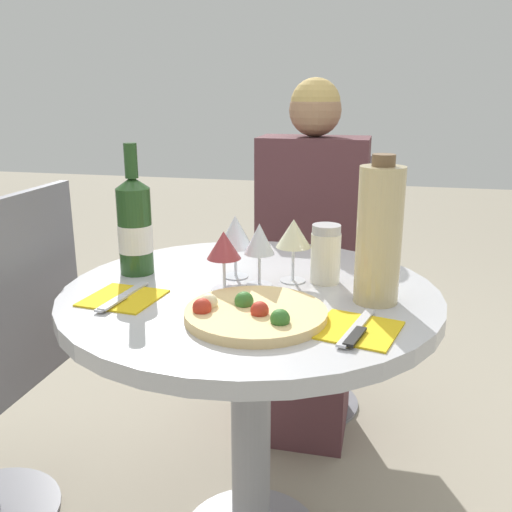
# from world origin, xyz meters

# --- Properties ---
(dining_table) EXTENTS (0.86, 0.86, 0.70)m
(dining_table) POSITION_xyz_m (0.00, 0.00, 0.57)
(dining_table) COLOR gray
(dining_table) RESTS_ON ground_plane
(chair_behind_diner) EXTENTS (0.42, 0.42, 0.91)m
(chair_behind_diner) POSITION_xyz_m (0.04, 0.79, 0.45)
(chair_behind_diner) COLOR slate
(chair_behind_diner) RESTS_ON ground_plane
(seated_diner) EXTENTS (0.36, 0.41, 1.18)m
(seated_diner) POSITION_xyz_m (0.04, 0.64, 0.52)
(seated_diner) COLOR #512D33
(seated_diner) RESTS_ON ground_plane
(pizza_large) EXTENTS (0.28, 0.28, 0.05)m
(pizza_large) POSITION_xyz_m (0.05, -0.17, 0.72)
(pizza_large) COLOR #E5C17F
(pizza_large) RESTS_ON dining_table
(wine_bottle) EXTENTS (0.08, 0.08, 0.32)m
(wine_bottle) POSITION_xyz_m (-0.30, 0.05, 0.82)
(wine_bottle) COLOR #23471E
(wine_bottle) RESTS_ON dining_table
(tall_carafe) EXTENTS (0.09, 0.09, 0.31)m
(tall_carafe) POSITION_xyz_m (0.28, -0.01, 0.85)
(tall_carafe) COLOR tan
(tall_carafe) RESTS_ON dining_table
(sugar_shaker) EXTENTS (0.07, 0.07, 0.14)m
(sugar_shaker) POSITION_xyz_m (0.16, 0.09, 0.77)
(sugar_shaker) COLOR silver
(sugar_shaker) RESTS_ON dining_table
(wine_glass_back_right) EXTENTS (0.08, 0.08, 0.15)m
(wine_glass_back_right) POSITION_xyz_m (0.08, 0.08, 0.82)
(wine_glass_back_right) COLOR silver
(wine_glass_back_right) RESTS_ON dining_table
(wine_glass_front_left) EXTENTS (0.08, 0.08, 0.14)m
(wine_glass_front_left) POSITION_xyz_m (-0.06, -0.02, 0.81)
(wine_glass_front_left) COLOR silver
(wine_glass_front_left) RESTS_ON dining_table
(wine_glass_back_left) EXTENTS (0.08, 0.08, 0.15)m
(wine_glass_back_left) POSITION_xyz_m (-0.06, 0.08, 0.81)
(wine_glass_back_left) COLOR silver
(wine_glass_back_left) RESTS_ON dining_table
(wine_glass_center) EXTENTS (0.07, 0.07, 0.15)m
(wine_glass_center) POSITION_xyz_m (0.01, 0.03, 0.81)
(wine_glass_center) COLOR silver
(wine_glass_center) RESTS_ON dining_table
(place_setting_left) EXTENTS (0.16, 0.19, 0.01)m
(place_setting_left) POSITION_xyz_m (-0.25, -0.13, 0.71)
(place_setting_left) COLOR gold
(place_setting_left) RESTS_ON dining_table
(place_setting_right) EXTENTS (0.18, 0.19, 0.01)m
(place_setting_right) POSITION_xyz_m (0.25, -0.18, 0.71)
(place_setting_right) COLOR gold
(place_setting_right) RESTS_ON dining_table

